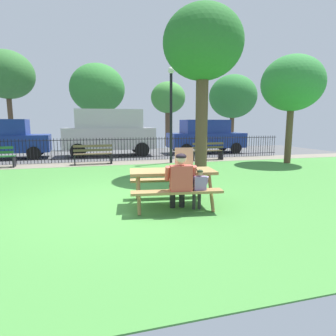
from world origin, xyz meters
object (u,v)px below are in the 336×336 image
far_tree_midright (168,99)px  park_bench_center (93,155)px  picnic_table_foreground (172,178)px  parked_car_left (110,132)px  tree_by_fence (292,84)px  parked_car_center (206,136)px  tree_midground_left (203,46)px  pizza_box_open (185,166)px  far_tree_midleft (7,75)px  far_tree_right (233,97)px  child_at_table (199,186)px  parked_car_far_left (1,139)px  lamp_post_walkway (171,106)px  park_bench_right (207,151)px  adult_at_table (180,180)px  far_tree_center (97,89)px

far_tree_midright → park_bench_center: bearing=-123.3°
picnic_table_foreground → parked_car_left: bearing=94.0°
tree_by_fence → parked_car_center: 5.73m
tree_midground_left → pizza_box_open: bearing=-116.9°
tree_midground_left → far_tree_midright: tree_midground_left is taller
far_tree_midleft → far_tree_right: size_ratio=1.15×
child_at_table → far_tree_right: far_tree_right is taller
far_tree_midright → child_at_table: bearing=-103.0°
picnic_table_foreground → pizza_box_open: bearing=-3.3°
tree_by_fence → parked_car_far_left: bearing=159.2°
lamp_post_walkway → tree_midground_left: tree_midground_left is taller
child_at_table → parked_car_far_left: parked_car_far_left is taller
park_bench_right → parked_car_left: size_ratio=0.34×
park_bench_center → tree_by_fence: tree_by_fence is taller
parked_car_far_left → parked_car_center: (10.76, 0.00, 0.00)m
picnic_table_foreground → child_at_table: 0.70m
parked_car_center → far_tree_midleft: far_tree_midleft is taller
tree_by_fence → parked_car_left: bearing=147.1°
lamp_post_walkway → adult_at_table: bearing=-104.3°
adult_at_table → park_bench_right: 8.13m
lamp_post_walkway → far_tree_center: (-2.84, 9.14, 1.62)m
tree_by_fence → far_tree_midright: bearing=104.3°
pizza_box_open → adult_at_table: pizza_box_open is taller
child_at_table → parked_car_center: parked_car_center is taller
pizza_box_open → parked_car_left: (-0.96, 9.80, 0.45)m
parked_car_left → parked_car_center: size_ratio=1.08×
tree_midground_left → far_tree_right: (7.51, 12.09, -0.40)m
lamp_post_walkway → parked_car_far_left: bearing=155.7°
picnic_table_foreground → adult_at_table: (0.01, -0.51, 0.06)m
far_tree_midleft → park_bench_center: bearing=-59.2°
picnic_table_foreground → park_bench_right: size_ratio=1.22×
far_tree_midright → far_tree_right: 5.42m
adult_at_table → park_bench_center: bearing=102.6°
lamp_post_walkway → tree_by_fence: 5.28m
far_tree_midleft → park_bench_right: bearing=-39.7°
far_tree_center → far_tree_midright: bearing=0.0°
parked_car_far_left → far_tree_midleft: 6.90m
parked_car_center → far_tree_right: 7.87m
lamp_post_walkway → far_tree_midleft: bearing=133.1°
adult_at_table → pizza_box_open: bearing=61.3°
park_bench_center → far_tree_center: (0.51, 8.69, 3.71)m
picnic_table_foreground → lamp_post_walkway: size_ratio=0.48×
picnic_table_foreground → far_tree_midright: far_tree_midright is taller
picnic_table_foreground → adult_at_table: adult_at_table is taller
picnic_table_foreground → child_at_table: child_at_table is taller
far_tree_right → lamp_post_walkway: bearing=-130.3°
parked_car_far_left → parked_car_center: 10.76m
park_bench_center → child_at_table: bearing=-74.8°
park_bench_center → tree_midground_left: size_ratio=0.29×
tree_by_fence → adult_at_table: bearing=-141.0°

